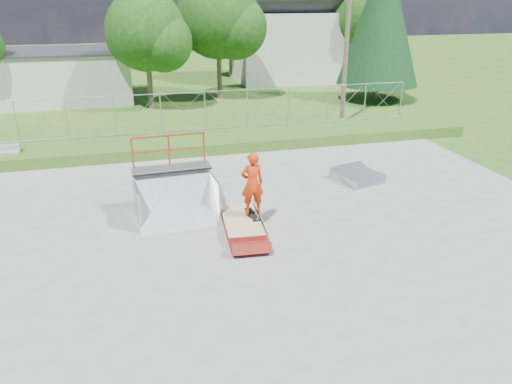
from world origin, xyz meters
TOP-DOWN VIEW (x-y plane):
  - ground at (0.00, 0.00)m, footprint 120.00×120.00m
  - concrete_pad at (0.00, 0.00)m, footprint 20.00×16.00m
  - grass_berm at (0.00, 9.50)m, footprint 24.00×3.00m
  - grind_box at (-0.52, 0.97)m, footprint 1.24×2.28m
  - quarter_pipe at (-2.28, 2.17)m, footprint 2.51×2.16m
  - flat_bank_ramp at (4.48, 3.72)m, footprint 1.78×1.85m
  - skateboard at (-0.19, 1.09)m, footprint 0.32×0.82m
  - skater at (-0.19, 1.09)m, footprint 0.68×0.45m
  - chain_link_fence at (0.00, 10.50)m, footprint 20.00×0.06m
  - utility_building_flat at (-8.00, 22.00)m, footprint 10.00×6.00m
  - gable_house at (9.00, 26.00)m, footprint 8.40×6.08m
  - utility_pole at (7.50, 12.00)m, footprint 0.24×0.24m
  - tree_left_near at (-1.75, 17.83)m, footprint 4.76×4.48m
  - tree_center at (2.78, 19.81)m, footprint 5.44×5.12m
  - tree_right_far at (14.27, 23.82)m, footprint 5.10×4.80m
  - tree_back_mid at (5.21, 27.86)m, footprint 4.08×3.84m
  - conifer_tree at (12.00, 17.00)m, footprint 5.04×5.04m

SIDE VIEW (x-z plane):
  - ground at x=0.00m, z-range 0.00..0.00m
  - concrete_pad at x=0.00m, z-range 0.00..0.04m
  - grind_box at x=-0.52m, z-range 0.00..0.33m
  - flat_bank_ramp at x=4.48m, z-range 0.00..0.44m
  - grass_berm at x=0.00m, z-range 0.00..0.50m
  - skateboard at x=-0.19m, z-range 0.31..0.44m
  - quarter_pipe at x=-2.28m, z-range 0.00..2.40m
  - skater at x=-0.19m, z-range 0.37..2.22m
  - chain_link_fence at x=0.00m, z-range 0.50..2.30m
  - utility_building_flat at x=-8.00m, z-range 0.00..3.00m
  - tree_back_mid at x=5.21m, z-range 0.78..6.48m
  - gable_house at x=9.00m, z-range -0.63..8.31m
  - utility_pole at x=7.50m, z-range 0.00..8.00m
  - tree_left_near at x=-1.75m, z-range 0.91..7.56m
  - tree_right_far at x=14.27m, z-range 0.98..8.10m
  - tree_center at x=2.78m, z-range 1.05..8.65m
  - conifer_tree at x=12.00m, z-range 0.50..9.60m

